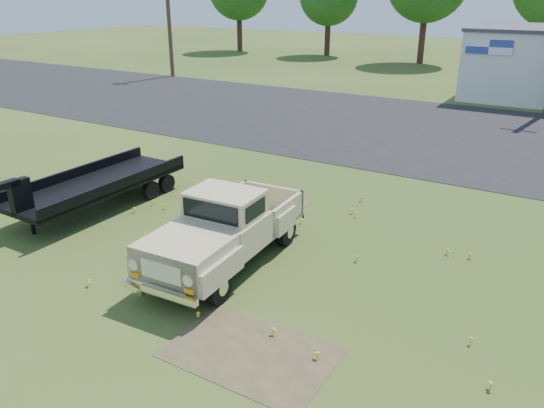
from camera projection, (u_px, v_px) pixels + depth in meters
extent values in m
plane|color=#2E4616|center=(267.00, 264.00, 12.76)|extent=(140.00, 140.00, 0.00)
cube|color=black|center=(435.00, 132.00, 24.68)|extent=(90.00, 14.00, 0.02)
cube|color=#463C25|center=(251.00, 352.00, 9.66)|extent=(3.00, 2.00, 0.01)
cube|color=#463C25|center=(271.00, 202.00, 16.49)|extent=(2.20, 1.60, 0.01)
cube|color=white|center=(489.00, 47.00, 29.55)|extent=(2.50, 0.08, 0.80)
cylinder|color=#3F2F1D|center=(169.00, 14.00, 39.07)|extent=(0.30, 0.30, 9.00)
cylinder|color=#3D261B|center=(240.00, 34.00, 57.25)|extent=(0.56, 0.56, 3.60)
cylinder|color=#3D261B|center=(327.00, 39.00, 53.33)|extent=(0.56, 0.56, 3.24)
cylinder|color=#3D261B|center=(422.00, 41.00, 47.22)|extent=(0.56, 0.56, 3.96)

